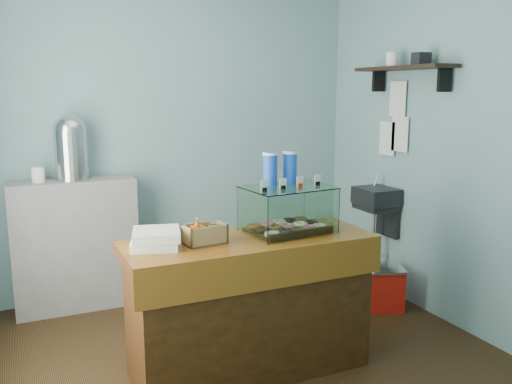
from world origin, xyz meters
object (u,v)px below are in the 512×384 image
coffee_urn (71,146)px  red_cooler (377,287)px  counter (250,304)px  display_case (286,207)px

coffee_urn → red_cooler: coffee_urn is taller
counter → red_cooler: size_ratio=3.25×
counter → coffee_urn: size_ratio=2.99×
display_case → red_cooler: 1.48m
coffee_urn → red_cooler: (2.29, -1.08, -1.20)m
coffee_urn → display_case: bearing=-51.7°
display_case → coffee_urn: size_ratio=1.10×
counter → display_case: bearing=14.7°
display_case → coffee_urn: bearing=122.8°
display_case → counter: bearing=-170.7°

